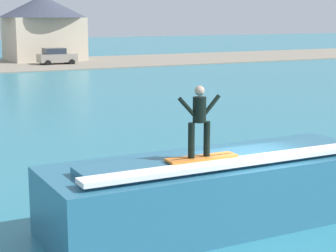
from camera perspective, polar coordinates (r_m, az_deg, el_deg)
name	(u,v)px	position (r m, az deg, el deg)	size (l,w,h in m)	color
ground_plane	(251,225)	(15.52, 8.09, -9.49)	(260.00, 260.00, 0.00)	teal
wave_crest	(217,190)	(15.28, 4.80, -6.17)	(8.96, 3.01, 1.92)	#2A6683
surfboard	(202,158)	(14.18, 3.28, -3.10)	(1.81, 0.51, 0.06)	orange
surfer	(199,117)	(13.94, 3.06, 0.84)	(1.15, 0.32, 1.72)	black
car_far_shore	(56,56)	(66.10, -10.76, 6.65)	(4.11, 2.28, 1.86)	gray
house_gabled_white	(43,24)	(72.44, -12.00, 9.60)	(10.35, 10.35, 7.70)	beige
tree_short_bushy	(69,28)	(74.79, -9.54, 9.35)	(2.27, 2.27, 5.09)	brown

